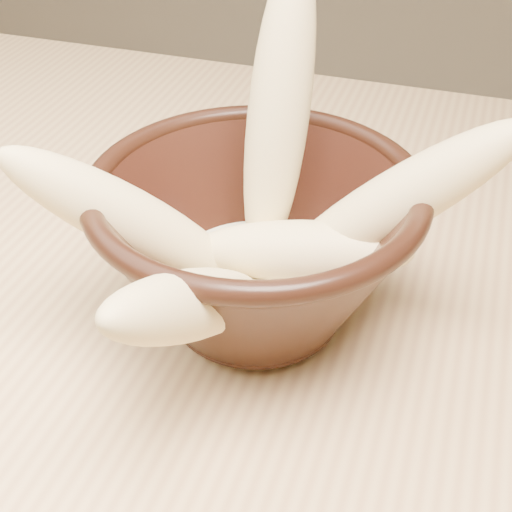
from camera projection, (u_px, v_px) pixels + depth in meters
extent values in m
cube|color=#DFB77A|center=(119.00, 256.00, 0.63)|extent=(1.20, 0.80, 0.04)
cylinder|color=black|center=(256.00, 314.00, 0.53)|extent=(0.10, 0.10, 0.01)
cylinder|color=black|center=(256.00, 290.00, 0.52)|extent=(0.10, 0.10, 0.01)
torus|color=black|center=(256.00, 188.00, 0.47)|extent=(0.23, 0.23, 0.02)
cylinder|color=#EDE7BF|center=(256.00, 278.00, 0.51)|extent=(0.13, 0.13, 0.02)
ellipsoid|color=#F2D58F|center=(278.00, 114.00, 0.48)|extent=(0.05, 0.11, 0.22)
ellipsoid|color=#F2D58F|center=(128.00, 219.00, 0.46)|extent=(0.17, 0.11, 0.15)
ellipsoid|color=#F2D58F|center=(393.00, 204.00, 0.46)|extent=(0.18, 0.08, 0.16)
ellipsoid|color=#F2D58F|center=(302.00, 251.00, 0.48)|extent=(0.16, 0.07, 0.05)
ellipsoid|color=#F2D58F|center=(192.00, 304.00, 0.41)|extent=(0.07, 0.17, 0.13)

